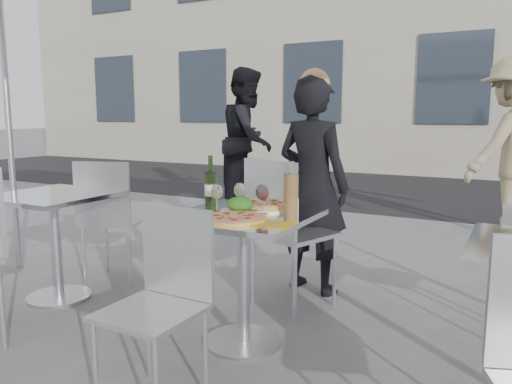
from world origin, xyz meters
The scene contains 22 objects.
ground centered at (0.00, 0.00, 0.00)m, with size 80.00×80.00×0.00m, color slate.
street_asphalt centered at (0.00, 6.50, 0.00)m, with size 24.00×5.00×0.00m, color black.
main_table centered at (0.00, 0.00, 0.54)m, with size 0.72×0.72×0.75m.
side_table_left centered at (-1.50, 0.00, 0.54)m, with size 0.72×0.72×0.75m.
chair_far centered at (-0.02, 0.56, 0.59)m, with size 0.59×0.59×1.00m.
chair_near centered at (-0.06, -0.62, 0.51)m, with size 0.40×0.41×0.87m.
side_chair_lfar centered at (-1.41, 0.43, 0.56)m, with size 0.55×0.56×0.95m.
woman_diner centered at (0.00, 1.01, 0.78)m, with size 0.57×0.37×1.56m, color black.
pedestrian_a centered at (-1.95, 3.56, 0.95)m, with size 0.92×0.72×1.90m, color black.
pedestrian_b centered at (1.22, 3.62, 0.94)m, with size 1.22×0.70×1.89m, color tan.
pizza_near centered at (0.04, -0.17, 0.76)m, with size 0.33×0.33×0.02m.
pizza_far centered at (0.03, 0.21, 0.77)m, with size 0.34×0.34×0.03m.
salad_plate centered at (-0.04, 0.04, 0.79)m, with size 0.22×0.22×0.09m.
wine_bottle centered at (-0.31, 0.16, 0.86)m, with size 0.07×0.08×0.29m.
carafe centered at (0.24, 0.10, 0.87)m, with size 0.08×0.08×0.29m.
sugar_shaker centered at (0.25, 0.11, 0.80)m, with size 0.06×0.06×0.11m.
wineglass_white_a centered at (-0.16, -0.02, 0.86)m, with size 0.07×0.07×0.16m.
wineglass_white_b centered at (-0.07, 0.09, 0.86)m, with size 0.07×0.07×0.16m.
wineglass_red_a centered at (0.07, 0.08, 0.86)m, with size 0.07×0.07×0.16m.
wineglass_red_b centered at (0.09, 0.07, 0.86)m, with size 0.07×0.07×0.16m.
napkin_left centered at (-0.24, -0.26, 0.75)m, with size 0.21×0.21×0.01m.
napkin_right centered at (0.27, -0.16, 0.75)m, with size 0.19×0.20×0.01m.
Camera 1 is at (1.32, -2.32, 1.28)m, focal length 35.00 mm.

